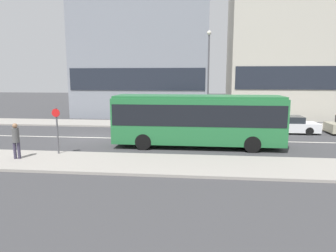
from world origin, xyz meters
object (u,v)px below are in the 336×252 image
object	(u,v)px
parked_car_0	(287,125)
street_lamp	(208,70)
city_bus	(197,118)
bus_stop_sign	(57,127)
pedestrian_near_stop	(16,139)

from	to	relation	value
parked_car_0	street_lamp	distance (m)	7.56
city_bus	street_lamp	bearing A→B (deg)	78.13
bus_stop_sign	parked_car_0	bearing A→B (deg)	30.32
bus_stop_sign	street_lamp	xyz separation A→B (m)	(8.32, 10.07, 3.24)
street_lamp	bus_stop_sign	bearing A→B (deg)	-129.58
pedestrian_near_stop	bus_stop_sign	xyz separation A→B (m)	(1.62, 1.21, 0.43)
pedestrian_near_stop	street_lamp	world-z (taller)	street_lamp
bus_stop_sign	street_lamp	size ratio (longest dim) A/B	0.32
parked_car_0	street_lamp	size ratio (longest dim) A/B	0.57
pedestrian_near_stop	street_lamp	size ratio (longest dim) A/B	0.23
city_bus	pedestrian_near_stop	bearing A→B (deg)	-160.63
parked_car_0	bus_stop_sign	distance (m)	16.67
bus_stop_sign	street_lamp	bearing A→B (deg)	50.42
parked_car_0	pedestrian_near_stop	xyz separation A→B (m)	(-15.98, -9.61, 0.56)
pedestrian_near_stop	bus_stop_sign	bearing A→B (deg)	23.70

